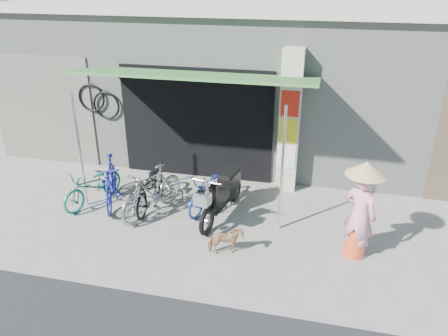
% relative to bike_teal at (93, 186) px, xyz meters
% --- Properties ---
extents(ground, '(80.00, 80.00, 0.00)m').
position_rel_bike_teal_xyz_m(ground, '(2.88, -0.85, -0.39)').
color(ground, gray).
rests_on(ground, ground).
extents(bicycle_shop, '(12.30, 5.30, 3.66)m').
position_rel_bike_teal_xyz_m(bicycle_shop, '(2.87, 4.24, 1.44)').
color(bicycle_shop, '#939891').
rests_on(bicycle_shop, ground).
extents(shop_pillar, '(0.42, 0.44, 3.00)m').
position_rel_bike_teal_xyz_m(shop_pillar, '(3.73, 1.60, 1.11)').
color(shop_pillar, beige).
rests_on(shop_pillar, ground).
extents(awning, '(4.60, 1.88, 2.72)m').
position_rel_bike_teal_xyz_m(awning, '(1.97, 0.78, 2.12)').
color(awning, '#35682F').
rests_on(awning, ground).
extents(neighbour_left, '(2.60, 0.06, 2.60)m').
position_rel_bike_teal_xyz_m(neighbour_left, '(-2.12, 1.74, 0.91)').
color(neighbour_left, '#6B665B').
rests_on(neighbour_left, ground).
extents(bike_teal, '(0.97, 1.58, 0.79)m').
position_rel_bike_teal_xyz_m(bike_teal, '(0.00, 0.00, 0.00)').
color(bike_teal, '#1B7B66').
rests_on(bike_teal, ground).
extents(bike_blue, '(0.99, 1.67, 0.97)m').
position_rel_bike_teal_xyz_m(bike_blue, '(0.36, 0.06, 0.09)').
color(bike_blue, '#212498').
rests_on(bike_blue, ground).
extents(bike_black, '(0.68, 1.64, 0.84)m').
position_rel_bike_teal_xyz_m(bike_black, '(1.17, 0.16, 0.03)').
color(bike_black, black).
rests_on(bike_black, ground).
extents(bike_silver, '(1.03, 1.67, 0.97)m').
position_rel_bike_teal_xyz_m(bike_silver, '(1.33, -0.14, 0.09)').
color(bike_silver, '#9E9DA2').
rests_on(bike_silver, ground).
extents(bike_navy, '(0.93, 1.62, 0.81)m').
position_rel_bike_teal_xyz_m(bike_navy, '(2.34, 0.37, 0.01)').
color(bike_navy, navy).
rests_on(bike_navy, ground).
extents(street_dog, '(0.65, 0.48, 0.50)m').
position_rel_bike_teal_xyz_m(street_dog, '(2.99, -1.10, -0.14)').
color(street_dog, tan).
rests_on(street_dog, ground).
extents(moped, '(0.62, 1.86, 1.06)m').
position_rel_bike_teal_xyz_m(moped, '(2.66, 0.11, 0.09)').
color(moped, black).
rests_on(moped, ground).
extents(nun, '(0.66, 0.64, 1.70)m').
position_rel_bike_teal_xyz_m(nun, '(5.11, -0.62, 0.45)').
color(nun, pink).
rests_on(nun, ground).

